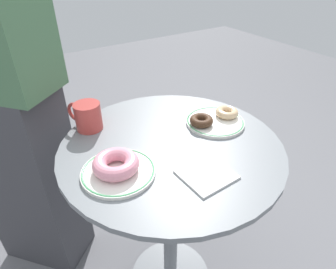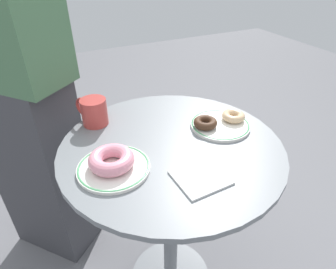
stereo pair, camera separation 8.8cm
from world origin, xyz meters
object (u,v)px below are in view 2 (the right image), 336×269
object	(u,v)px
donut_chocolate	(205,123)
person_figure	(19,99)
cafe_table	(171,195)
donut_pink_frosted	(111,160)
coffee_mug	(94,112)
plate_right	(220,125)
plate_left	(114,168)
donut_glazed	(233,116)
paper_napkin	(200,178)

from	to	relation	value
donut_chocolate	person_figure	bearing A→B (deg)	141.59
cafe_table	donut_chocolate	xyz separation A→B (m)	(0.14, 0.03, 0.25)
donut_pink_frosted	donut_chocolate	distance (m)	0.35
coffee_mug	person_figure	world-z (taller)	person_figure
plate_right	donut_chocolate	bearing A→B (deg)	171.46
plate_right	donut_chocolate	xyz separation A→B (m)	(-0.06, 0.01, 0.02)
plate_right	donut_chocolate	distance (m)	0.06
plate_right	donut_chocolate	world-z (taller)	donut_chocolate
cafe_table	donut_pink_frosted	bearing A→B (deg)	-170.63
cafe_table	plate_left	xyz separation A→B (m)	(-0.20, -0.04, 0.23)
donut_glazed	person_figure	distance (m)	0.80
cafe_table	person_figure	world-z (taller)	person_figure
donut_glazed	coffee_mug	world-z (taller)	coffee_mug
donut_pink_frosted	person_figure	xyz separation A→B (m)	(-0.21, 0.50, 0.01)
cafe_table	person_figure	distance (m)	0.67
plate_left	paper_napkin	xyz separation A→B (m)	(0.20, -0.14, -0.00)
donut_pink_frosted	coffee_mug	size ratio (longest dim) A/B	1.07
plate_right	coffee_mug	world-z (taller)	coffee_mug
person_figure	donut_pink_frosted	bearing A→B (deg)	-67.51
donut_pink_frosted	plate_left	bearing A→B (deg)	-62.30
plate_right	plate_left	bearing A→B (deg)	-171.36
plate_left	person_figure	size ratio (longest dim) A/B	0.13
coffee_mug	plate_right	bearing A→B (deg)	-28.69
plate_right	person_figure	world-z (taller)	person_figure
donut_glazed	donut_chocolate	bearing A→B (deg)	177.57
plate_left	cafe_table	bearing A→B (deg)	10.80
coffee_mug	person_figure	distance (m)	0.33
plate_left	person_figure	xyz separation A→B (m)	(-0.21, 0.51, 0.03)
donut_pink_frosted	plate_right	bearing A→B (deg)	7.93
cafe_table	donut_pink_frosted	distance (m)	0.33
paper_napkin	person_figure	xyz separation A→B (m)	(-0.41, 0.64, 0.03)
plate_left	donut_pink_frosted	bearing A→B (deg)	117.70
plate_left	plate_right	bearing A→B (deg)	8.64
donut_glazed	person_figure	size ratio (longest dim) A/B	0.05
donut_pink_frosted	paper_napkin	world-z (taller)	donut_pink_frosted
plate_right	donut_pink_frosted	size ratio (longest dim) A/B	1.60
plate_left	coffee_mug	size ratio (longest dim) A/B	1.71
plate_right	person_figure	xyz separation A→B (m)	(-0.61, 0.45, 0.03)
plate_left	plate_right	world-z (taller)	same
coffee_mug	plate_left	bearing A→B (deg)	-93.21
donut_glazed	donut_chocolate	size ratio (longest dim) A/B	1.00
plate_left	person_figure	distance (m)	0.55
donut_pink_frosted	donut_chocolate	xyz separation A→B (m)	(0.34, 0.06, -0.01)
plate_left	donut_chocolate	world-z (taller)	donut_chocolate
donut_chocolate	person_figure	distance (m)	0.70
donut_glazed	coffee_mug	distance (m)	0.48
donut_glazed	paper_napkin	xyz separation A→B (m)	(-0.26, -0.20, -0.02)
plate_left	donut_chocolate	bearing A→B (deg)	11.37
cafe_table	paper_napkin	distance (m)	0.29
donut_glazed	paper_napkin	bearing A→B (deg)	-141.95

